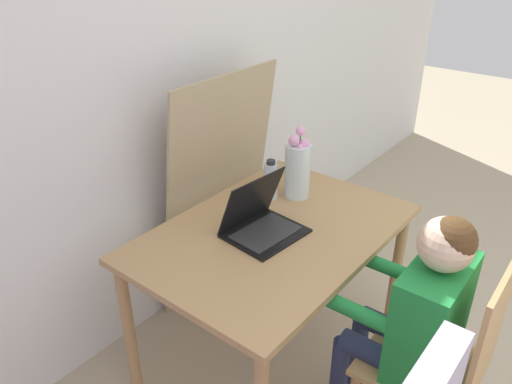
% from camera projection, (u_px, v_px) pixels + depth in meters
% --- Properties ---
extents(wall_back, '(6.40, 0.05, 2.50)m').
position_uv_depth(wall_back, '(169.00, 73.00, 2.31)').
color(wall_back, white).
rests_on(wall_back, ground_plane).
extents(dining_table, '(1.16, 0.80, 0.73)m').
position_uv_depth(dining_table, '(274.00, 248.00, 2.11)').
color(dining_table, tan).
rests_on(dining_table, ground_plane).
extents(chair_occupied, '(0.41, 0.41, 0.92)m').
position_uv_depth(chair_occupied, '(442.00, 365.00, 1.77)').
color(chair_occupied, tan).
rests_on(chair_occupied, ground_plane).
extents(person_seated, '(0.37, 0.43, 1.05)m').
position_uv_depth(person_seated, '(419.00, 311.00, 1.75)').
color(person_seated, '#1E8438').
rests_on(person_seated, ground_plane).
extents(laptop, '(0.32, 0.28, 0.24)m').
position_uv_depth(laptop, '(260.00, 220.00, 2.03)').
color(laptop, black).
rests_on(laptop, dining_table).
extents(flower_vase, '(0.12, 0.12, 0.33)m').
position_uv_depth(flower_vase, '(297.00, 168.00, 2.27)').
color(flower_vase, silver).
rests_on(flower_vase, dining_table).
extents(water_bottle, '(0.07, 0.07, 0.19)m').
position_uv_depth(water_bottle, '(271.00, 181.00, 2.27)').
color(water_bottle, silver).
rests_on(water_bottle, dining_table).
extents(cardboard_panel, '(0.73, 0.19, 1.26)m').
position_uv_depth(cardboard_panel, '(219.00, 190.00, 2.62)').
color(cardboard_panel, tan).
rests_on(cardboard_panel, ground_plane).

